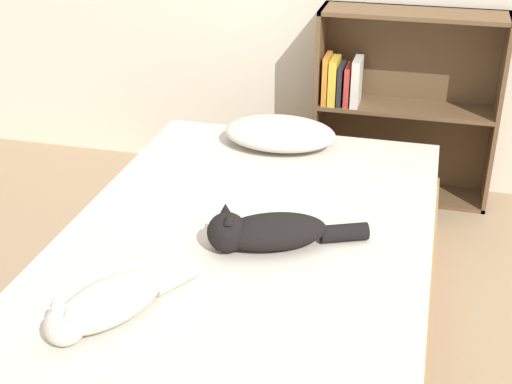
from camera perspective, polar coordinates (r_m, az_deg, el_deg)
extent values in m
plane|color=#997F60|center=(2.77, -0.82, -11.04)|extent=(8.00, 8.00, 0.00)
cube|color=#99754C|center=(2.70, -0.83, -9.01)|extent=(1.34, 2.08, 0.24)
cube|color=beige|center=(2.58, -0.86, -5.25)|extent=(1.30, 2.02, 0.18)
ellipsoid|color=beige|center=(3.25, 1.91, 4.73)|extent=(0.51, 0.36, 0.12)
ellipsoid|color=beige|center=(2.14, -11.64, -8.60)|extent=(0.33, 0.39, 0.12)
sphere|color=beige|center=(2.09, -15.06, -10.24)|extent=(0.12, 0.12, 0.12)
cone|color=beige|center=(2.02, -14.78, -9.19)|extent=(0.04, 0.04, 0.03)
cone|color=beige|center=(2.07, -15.76, -8.38)|extent=(0.04, 0.04, 0.03)
cylinder|color=beige|center=(2.27, -6.62, -6.86)|extent=(0.13, 0.17, 0.06)
ellipsoid|color=black|center=(2.45, 1.38, -3.18)|extent=(0.41, 0.31, 0.12)
sphere|color=black|center=(2.42, -2.32, -3.24)|extent=(0.14, 0.14, 0.14)
cone|color=black|center=(2.36, -2.24, -2.17)|extent=(0.04, 0.04, 0.03)
cone|color=black|center=(2.42, -2.46, -1.29)|extent=(0.04, 0.04, 0.03)
cylinder|color=black|center=(2.52, 7.06, -3.25)|extent=(0.18, 0.12, 0.06)
cube|color=brown|center=(3.68, 5.11, 7.32)|extent=(0.02, 0.26, 0.95)
cube|color=brown|center=(3.65, 18.67, 5.83)|extent=(0.02, 0.26, 0.95)
cube|color=brown|center=(3.82, 11.22, 0.06)|extent=(0.89, 0.26, 0.02)
cube|color=brown|center=(3.51, 12.61, 13.78)|extent=(0.89, 0.26, 0.02)
cube|color=brown|center=(3.64, 11.88, 6.63)|extent=(0.85, 0.26, 0.02)
cube|color=brown|center=(3.75, 12.00, 7.24)|extent=(0.89, 0.02, 0.95)
cube|color=orange|center=(3.59, 5.68, 9.03)|extent=(0.03, 0.16, 0.24)
cube|color=gold|center=(3.59, 6.27, 8.85)|extent=(0.04, 0.16, 0.23)
cube|color=#232328|center=(3.59, 6.83, 8.58)|extent=(0.02, 0.16, 0.20)
cube|color=#B7332D|center=(3.59, 7.39, 8.50)|extent=(0.03, 0.16, 0.19)
cube|color=beige|center=(3.58, 8.06, 8.74)|extent=(0.04, 0.16, 0.23)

